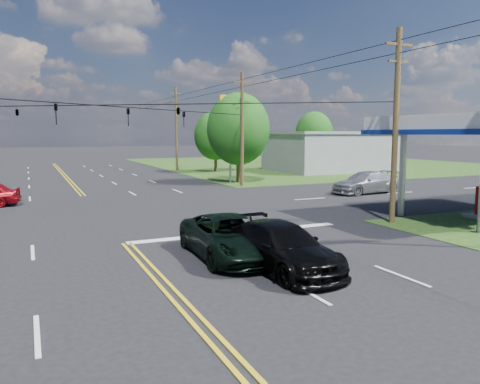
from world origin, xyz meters
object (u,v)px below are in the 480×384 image
pole_ne (242,128)px  pole_se (396,124)px  retail_ne (332,152)px  pole_right_far (176,128)px  tree_right_a (238,129)px  tree_far_r (314,133)px  suv_black (281,247)px  pickup_dkgreen (230,237)px  tree_right_b (216,136)px

pole_ne → pole_se: bearing=-90.0°
retail_ne → pole_se: (-17.00, -29.00, 2.72)m
retail_ne → pole_right_far: 19.02m
pole_se → tree_right_a: (1.00, 21.00, -0.05)m
retail_ne → tree_far_r: 11.02m
retail_ne → tree_right_a: (-16.00, -8.00, 2.67)m
retail_ne → suv_black: 42.71m
pickup_dkgreen → tree_right_a: bearing=67.6°
suv_black → pickup_dkgreen: bearing=109.3°
retail_ne → pickup_dkgreen: (-27.00, -31.68, -1.44)m
pole_right_far → tree_right_a: bearing=-86.4°
pole_se → pole_right_far: pole_right_far is taller
pole_right_far → tree_right_b: pole_right_far is taller
pole_right_far → pickup_dkgreen: pole_right_far is taller
pickup_dkgreen → retail_ne: bearing=52.0°
retail_ne → tree_right_b: tree_right_b is taller
tree_right_a → suv_black: bearing=-111.3°
pole_ne → retail_ne: bearing=32.9°
pickup_dkgreen → pole_right_far: bearing=78.3°
pole_ne → tree_right_a: (1.00, 3.00, -0.05)m
pickup_dkgreen → suv_black: suv_black is taller
tree_right_a → tree_far_r: tree_right_a is taller
pole_ne → pickup_dkgreen: 23.34m
retail_ne → tree_right_b: (-13.50, 4.00, 2.02)m
tree_right_b → tree_far_r: bearing=18.9°
tree_far_r → tree_right_a: bearing=-138.0°
retail_ne → pole_ne: 20.43m
pole_right_far → tree_right_b: bearing=-48.8°
pickup_dkgreen → pole_se: bearing=17.5°
pole_se → tree_right_b: pole_se is taller
pole_right_far → tree_right_b: 5.40m
tree_right_a → pole_se: bearing=-92.7°
tree_right_a → pickup_dkgreen: tree_right_a is taller
pole_ne → tree_far_r: size_ratio=1.25×
retail_ne → pole_ne: (-17.00, -11.00, 2.72)m
pickup_dkgreen → suv_black: 2.31m
pole_ne → tree_far_r: pole_ne is taller
retail_ne → suv_black: (-26.07, -33.80, -1.43)m
pole_se → tree_right_a: size_ratio=1.16×
tree_right_a → tree_right_b: 12.27m
pole_ne → suv_black: bearing=-111.7°
pole_ne → tree_right_b: size_ratio=1.34×
tree_right_a → suv_black: size_ratio=1.55×
pole_se → tree_far_r: bearing=61.7°
pole_right_far → tree_far_r: size_ratio=1.31×
retail_ne → pole_right_far: (-17.00, 8.00, 2.97)m
tree_far_r → pole_right_far: bearing=-174.6°
pole_se → retail_ne: bearing=59.6°
retail_ne → pickup_dkgreen: bearing=-130.4°
tree_right_a → tree_right_b: tree_right_a is taller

